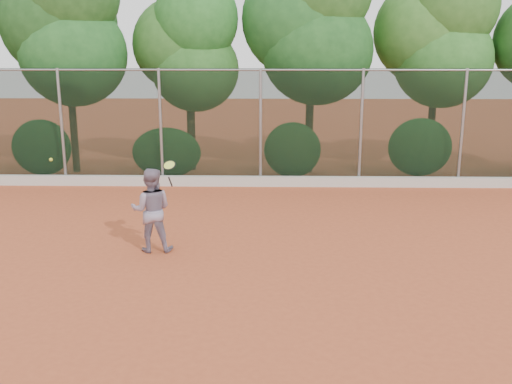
{
  "coord_description": "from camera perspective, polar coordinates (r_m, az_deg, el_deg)",
  "views": [
    {
      "loc": [
        0.25,
        -10.02,
        3.97
      ],
      "look_at": [
        0.0,
        1.0,
        1.25
      ],
      "focal_mm": 40.0,
      "sensor_mm": 36.0,
      "label": 1
    }
  ],
  "objects": [
    {
      "name": "tennis_racket",
      "position": [
        11.32,
        -8.66,
        2.49
      ],
      "size": [
        0.3,
        0.29,
        0.55
      ],
      "color": "black",
      "rests_on": "ground"
    },
    {
      "name": "concrete_curb",
      "position": [
        17.26,
        0.44,
        1.08
      ],
      "size": [
        24.0,
        0.2,
        0.3
      ],
      "primitive_type": "cube",
      "color": "#BCB8AE",
      "rests_on": "ground"
    },
    {
      "name": "foliage_backdrop",
      "position": [
        19.02,
        -1.15,
        15.16
      ],
      "size": [
        23.7,
        3.63,
        7.55
      ],
      "color": "#402B18",
      "rests_on": "ground"
    },
    {
      "name": "tennis_ball_in_flight",
      "position": [
        12.39,
        -19.82,
        3.07
      ],
      "size": [
        0.07,
        0.07,
        0.07
      ],
      "color": "gold",
      "rests_on": "ground"
    },
    {
      "name": "tennis_player",
      "position": [
        11.7,
        -10.42,
        -1.79
      ],
      "size": [
        0.87,
        0.7,
        1.72
      ],
      "primitive_type": "imported",
      "rotation": [
        0.0,
        0.0,
        3.2
      ],
      "color": "gray",
      "rests_on": "ground"
    },
    {
      "name": "ground",
      "position": [
        10.78,
        -0.12,
        -7.75
      ],
      "size": [
        80.0,
        80.0,
        0.0
      ],
      "primitive_type": "plane",
      "color": "#B04C29",
      "rests_on": "ground"
    },
    {
      "name": "chainlink_fence",
      "position": [
        17.15,
        0.45,
        6.79
      ],
      "size": [
        24.09,
        0.09,
        3.5
      ],
      "color": "black",
      "rests_on": "ground"
    }
  ]
}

